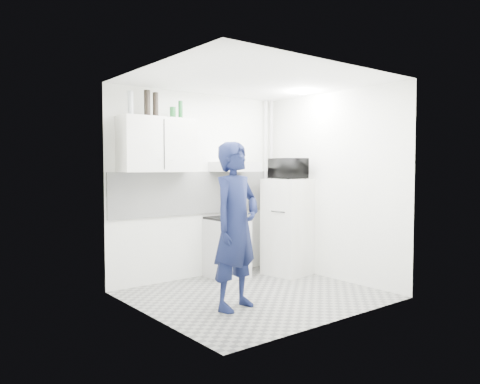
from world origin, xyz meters
TOP-DOWN VIEW (x-y plane):
  - floor at (0.00, 0.00)m, footprint 2.80×2.80m
  - ceiling at (0.00, 0.00)m, footprint 2.80×2.80m
  - wall_back at (0.00, 1.25)m, footprint 2.80×0.00m
  - wall_left at (-1.40, 0.00)m, footprint 0.00×2.60m
  - wall_right at (1.40, 0.00)m, footprint 0.00×2.60m
  - person at (-0.52, -0.27)m, footprint 0.76×0.59m
  - stove at (0.30, 1.00)m, footprint 0.51×0.51m
  - fridge at (1.10, 0.58)m, footprint 0.65×0.65m
  - stove_top at (0.30, 1.00)m, footprint 0.49×0.49m
  - saucepan at (0.36, 1.01)m, footprint 0.16×0.16m
  - microwave at (1.10, 0.58)m, footprint 0.60×0.45m
  - bottle_a at (-1.12, 1.07)m, footprint 0.07×0.07m
  - bottle_c at (-0.89, 1.07)m, footprint 0.08×0.08m
  - bottle_d at (-0.77, 1.07)m, footprint 0.07×0.07m
  - canister_b at (-0.52, 1.07)m, footprint 0.08×0.08m
  - bottle_e at (-0.40, 1.07)m, footprint 0.06×0.06m
  - upper_cabinet at (-0.75, 1.07)m, footprint 1.00×0.35m
  - range_hood at (0.45, 1.00)m, footprint 0.60×0.50m
  - backsplash at (0.00, 1.24)m, footprint 2.74×0.03m
  - pipe_a at (1.30, 1.17)m, footprint 0.05×0.05m
  - pipe_b at (1.18, 1.17)m, footprint 0.04×0.04m
  - ceiling_spot_fixture at (1.00, 0.20)m, footprint 0.10×0.10m

SIDE VIEW (x-z plane):
  - floor at x=0.00m, z-range 0.00..0.00m
  - stove at x=0.30m, z-range 0.00..0.82m
  - fridge at x=1.10m, z-range 0.00..1.39m
  - stove_top at x=0.30m, z-range 0.82..0.85m
  - saucepan at x=0.36m, z-range 0.85..0.94m
  - person at x=-0.52m, z-range 0.00..1.84m
  - backsplash at x=0.00m, z-range 0.90..1.50m
  - wall_left at x=-1.40m, z-range 0.00..2.60m
  - wall_right at x=1.40m, z-range 0.00..2.60m
  - pipe_a at x=1.30m, z-range 0.00..2.60m
  - pipe_b at x=1.18m, z-range 0.00..2.60m
  - wall_back at x=0.00m, z-range -0.10..2.70m
  - microwave at x=1.10m, z-range 1.39..1.69m
  - range_hood at x=0.45m, z-range 1.50..1.64m
  - upper_cabinet at x=-0.75m, z-range 1.50..2.20m
  - canister_b at x=-0.52m, z-range 2.20..2.35m
  - bottle_e at x=-0.40m, z-range 2.20..2.44m
  - bottle_a at x=-1.12m, z-range 2.20..2.50m
  - bottle_d at x=-0.77m, z-range 2.20..2.51m
  - bottle_c at x=-0.89m, z-range 2.20..2.53m
  - ceiling_spot_fixture at x=1.00m, z-range 2.56..2.58m
  - ceiling at x=0.00m, z-range 2.60..2.60m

